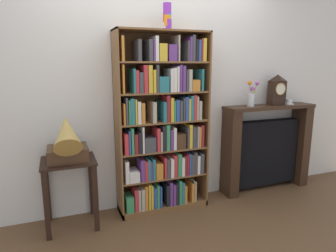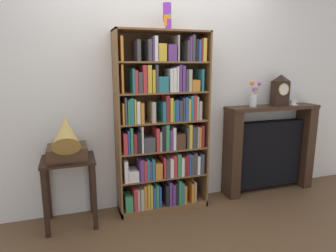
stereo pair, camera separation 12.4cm
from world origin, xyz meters
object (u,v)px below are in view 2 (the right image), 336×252
(side_table_left, at_px, (69,177))
(flower_vase, at_px, (254,96))
(bookshelf, at_px, (163,131))
(mantel_clock, at_px, (280,90))
(cup_stack, at_px, (167,17))
(gramophone, at_px, (66,140))
(fireplace_mantel, at_px, (269,149))
(teacup_with_saucer, at_px, (293,103))

(side_table_left, relative_size, flower_vase, 2.27)
(bookshelf, distance_m, flower_vase, 1.14)
(side_table_left, distance_m, mantel_clock, 2.52)
(bookshelf, bearing_deg, flower_vase, 1.40)
(cup_stack, height_order, side_table_left, cup_stack)
(bookshelf, distance_m, side_table_left, 1.03)
(cup_stack, xyz_separation_m, side_table_left, (-1.00, -0.04, -1.51))
(bookshelf, xyz_separation_m, gramophone, (-0.95, -0.13, 0.01))
(bookshelf, height_order, gramophone, bookshelf)
(mantel_clock, height_order, flower_vase, mantel_clock)
(gramophone, bearing_deg, flower_vase, 4.27)
(bookshelf, xyz_separation_m, side_table_left, (-0.95, -0.05, -0.38))
(fireplace_mantel, height_order, flower_vase, flower_vase)
(gramophone, bearing_deg, mantel_clock, 3.56)
(gramophone, xyz_separation_m, mantel_clock, (2.41, 0.15, 0.37))
(fireplace_mantel, distance_m, teacup_with_saucer, 0.63)
(cup_stack, distance_m, teacup_with_saucer, 1.84)
(gramophone, relative_size, mantel_clock, 1.38)
(gramophone, bearing_deg, fireplace_mantel, 4.32)
(mantel_clock, bearing_deg, side_table_left, -178.32)
(side_table_left, relative_size, teacup_with_saucer, 5.32)
(gramophone, distance_m, flower_vase, 2.08)
(side_table_left, xyz_separation_m, fireplace_mantel, (2.32, 0.10, 0.04))
(flower_vase, bearing_deg, mantel_clock, -0.55)
(cup_stack, relative_size, side_table_left, 0.38)
(cup_stack, relative_size, flower_vase, 0.85)
(bookshelf, xyz_separation_m, cup_stack, (0.04, -0.00, 1.13))
(fireplace_mantel, relative_size, teacup_with_saucer, 9.24)
(cup_stack, bearing_deg, fireplace_mantel, 2.31)
(cup_stack, bearing_deg, flower_vase, 1.68)
(cup_stack, bearing_deg, mantel_clock, 1.11)
(bookshelf, height_order, flower_vase, bookshelf)
(bookshelf, height_order, mantel_clock, bookshelf)
(bookshelf, bearing_deg, mantel_clock, 0.92)
(mantel_clock, bearing_deg, gramophone, -176.44)
(side_table_left, relative_size, fireplace_mantel, 0.58)
(fireplace_mantel, height_order, teacup_with_saucer, teacup_with_saucer)
(side_table_left, height_order, teacup_with_saucer, teacup_with_saucer)
(cup_stack, distance_m, mantel_clock, 1.59)
(bookshelf, bearing_deg, teacup_with_saucer, 0.91)
(side_table_left, bearing_deg, flower_vase, 2.06)
(gramophone, height_order, flower_vase, flower_vase)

